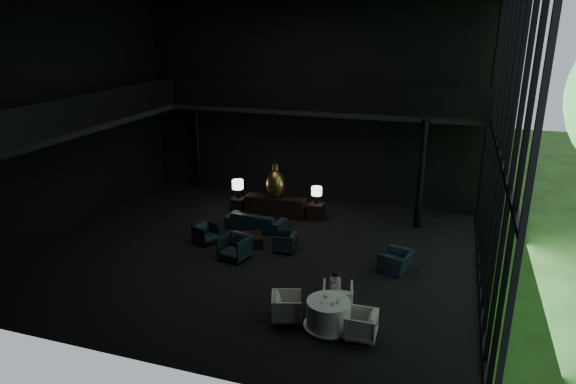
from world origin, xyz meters
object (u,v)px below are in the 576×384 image
(console, at_px, (275,206))
(side_table_left, at_px, (238,204))
(dining_table, at_px, (328,316))
(dining_chair_east, at_px, (361,324))
(table_lamp_left, at_px, (238,185))
(lounge_armchair_east, at_px, (285,242))
(side_table_right, at_px, (316,211))
(sofa, at_px, (256,217))
(window_armchair, at_px, (396,259))
(dining_chair_north, at_px, (338,296))
(table_lamp_right, at_px, (317,192))
(lounge_armchair_west, at_px, (206,233))
(dining_chair_west, at_px, (287,306))
(coffee_table, at_px, (250,240))
(child, at_px, (335,282))
(lounge_armchair_south, at_px, (235,245))
(bronze_urn, at_px, (275,183))

(console, xyz_separation_m, side_table_left, (-1.60, 0.04, -0.11))
(dining_table, height_order, dining_chair_east, dining_table)
(table_lamp_left, distance_m, lounge_armchair_east, 4.33)
(side_table_right, relative_size, sofa, 0.26)
(lounge_armchair_east, distance_m, window_armchair, 3.66)
(dining_chair_north, bearing_deg, console, -69.51)
(table_lamp_left, bearing_deg, table_lamp_right, 1.81)
(table_lamp_right, distance_m, lounge_armchair_west, 4.54)
(lounge_armchair_west, xyz_separation_m, dining_chair_west, (4.13, -3.67, 0.05))
(dining_chair_east, bearing_deg, coffee_table, -133.75)
(dining_chair_west, bearing_deg, lounge_armchair_east, 0.94)
(console, height_order, child, child)
(lounge_armchair_west, distance_m, lounge_armchair_south, 1.70)
(table_lamp_left, relative_size, lounge_armchair_south, 0.77)
(table_lamp_right, bearing_deg, lounge_armchair_west, -131.84)
(coffee_table, bearing_deg, child, -39.33)
(console, height_order, dining_chair_north, dining_chair_north)
(console, distance_m, coffee_table, 2.94)
(side_table_right, relative_size, lounge_armchair_south, 0.63)
(sofa, height_order, window_armchair, sofa)
(coffee_table, relative_size, dining_table, 0.70)
(console, relative_size, side_table_right, 3.88)
(lounge_armchair_west, relative_size, dining_chair_north, 0.82)
(sofa, bearing_deg, dining_chair_north, 137.15)
(lounge_armchair_west, distance_m, dining_chair_west, 5.53)
(lounge_armchair_east, xyz_separation_m, dining_chair_west, (1.36, -3.86, 0.05))
(table_lamp_right, xyz_separation_m, coffee_table, (-1.48, -3.10, -0.90))
(lounge_armchair_west, bearing_deg, table_lamp_left, 27.51)
(bronze_urn, bearing_deg, dining_chair_north, -57.21)
(lounge_armchair_east, bearing_deg, lounge_armchair_west, -89.53)
(coffee_table, bearing_deg, lounge_armchair_east, -1.98)
(side_table_right, bearing_deg, child, -70.30)
(table_lamp_right, distance_m, window_armchair, 4.91)
(console, distance_m, window_armchair, 6.00)
(side_table_left, relative_size, lounge_armchair_west, 0.79)
(side_table_left, height_order, coffee_table, side_table_left)
(sofa, relative_size, dining_table, 1.88)
(dining_table, bearing_deg, bronze_urn, 119.08)
(lounge_armchair_south, bearing_deg, lounge_armchair_west, 162.19)
(lounge_armchair_west, relative_size, lounge_armchair_east, 1.03)
(lounge_armchair_west, bearing_deg, lounge_armchair_east, -62.37)
(child, bearing_deg, dining_chair_east, 128.89)
(lounge_armchair_west, relative_size, dining_chair_west, 0.88)
(bronze_urn, relative_size, coffee_table, 1.53)
(bronze_urn, bearing_deg, lounge_armchair_south, -88.95)
(child, bearing_deg, side_table_left, -47.94)
(console, distance_m, child, 7.04)
(lounge_armchair_east, relative_size, dining_chair_east, 0.90)
(console, distance_m, dining_chair_west, 7.36)
(child, bearing_deg, dining_table, 93.57)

